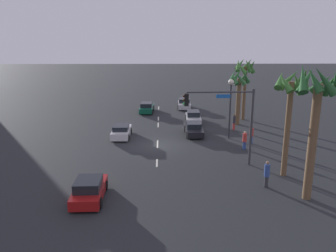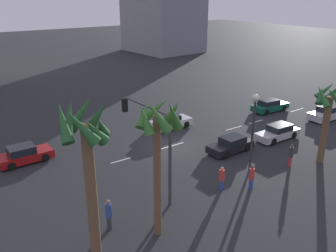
{
  "view_description": "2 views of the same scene",
  "coord_description": "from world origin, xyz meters",
  "px_view_note": "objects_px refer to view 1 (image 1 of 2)",
  "views": [
    {
      "loc": [
        31.05,
        0.38,
        9.88
      ],
      "look_at": [
        0.8,
        0.99,
        2.09
      ],
      "focal_mm": 36.19,
      "sensor_mm": 36.0,
      "label": 1
    },
    {
      "loc": [
        17.09,
        23.73,
        12.79
      ],
      "look_at": [
        0.72,
        0.71,
        2.29
      ],
      "focal_mm": 38.8,
      "sensor_mm": 36.0,
      "label": 2
    }
  ],
  "objects_px": {
    "car_0": "(194,129)",
    "palm_tree_0": "(292,95)",
    "pedestrian_0": "(245,140)",
    "palm_tree_1": "(316,105)",
    "car_4": "(184,104)",
    "car_2": "(89,190)",
    "pedestrian_3": "(267,174)",
    "palm_tree_3": "(239,86)",
    "car_1": "(147,108)",
    "car_5": "(193,117)",
    "streetlamp": "(231,97)",
    "car_3": "(121,131)",
    "palm_tree_2": "(245,73)",
    "pedestrian_2": "(234,122)",
    "traffic_signal": "(228,114)",
    "pedestrian_1": "(251,134)"
  },
  "relations": [
    {
      "from": "car_4",
      "to": "palm_tree_1",
      "type": "distance_m",
      "value": 30.23
    },
    {
      "from": "car_4",
      "to": "pedestrian_0",
      "type": "bearing_deg",
      "value": 12.62
    },
    {
      "from": "car_4",
      "to": "pedestrian_0",
      "type": "height_order",
      "value": "pedestrian_0"
    },
    {
      "from": "car_0",
      "to": "pedestrian_3",
      "type": "xyz_separation_m",
      "value": [
        13.31,
        3.75,
        0.4
      ]
    },
    {
      "from": "car_4",
      "to": "palm_tree_0",
      "type": "height_order",
      "value": "palm_tree_0"
    },
    {
      "from": "car_2",
      "to": "car_1",
      "type": "bearing_deg",
      "value": 174.42
    },
    {
      "from": "car_1",
      "to": "palm_tree_3",
      "type": "distance_m",
      "value": 13.74
    },
    {
      "from": "car_4",
      "to": "car_1",
      "type": "bearing_deg",
      "value": -64.71
    },
    {
      "from": "car_4",
      "to": "palm_tree_2",
      "type": "bearing_deg",
      "value": 43.7
    },
    {
      "from": "car_5",
      "to": "car_4",
      "type": "bearing_deg",
      "value": -176.45
    },
    {
      "from": "car_0",
      "to": "palm_tree_0",
      "type": "relative_size",
      "value": 0.52
    },
    {
      "from": "car_1",
      "to": "car_4",
      "type": "height_order",
      "value": "car_4"
    },
    {
      "from": "car_0",
      "to": "car_2",
      "type": "relative_size",
      "value": 1.0
    },
    {
      "from": "car_4",
      "to": "car_0",
      "type": "bearing_deg",
      "value": 0.23
    },
    {
      "from": "car_3",
      "to": "palm_tree_2",
      "type": "bearing_deg",
      "value": 118.01
    },
    {
      "from": "palm_tree_0",
      "to": "streetlamp",
      "type": "bearing_deg",
      "value": -166.81
    },
    {
      "from": "car_5",
      "to": "palm_tree_2",
      "type": "distance_m",
      "value": 8.38
    },
    {
      "from": "streetlamp",
      "to": "palm_tree_2",
      "type": "distance_m",
      "value": 9.09
    },
    {
      "from": "palm_tree_1",
      "to": "car_2",
      "type": "bearing_deg",
      "value": -91.14
    },
    {
      "from": "streetlamp",
      "to": "palm_tree_1",
      "type": "distance_m",
      "value": 13.97
    },
    {
      "from": "pedestrian_0",
      "to": "palm_tree_1",
      "type": "bearing_deg",
      "value": 8.83
    },
    {
      "from": "car_2",
      "to": "pedestrian_3",
      "type": "bearing_deg",
      "value": 97.39
    },
    {
      "from": "streetlamp",
      "to": "palm_tree_0",
      "type": "distance_m",
      "value": 10.2
    },
    {
      "from": "streetlamp",
      "to": "pedestrian_1",
      "type": "bearing_deg",
      "value": 44.54
    },
    {
      "from": "pedestrian_0",
      "to": "pedestrian_3",
      "type": "height_order",
      "value": "pedestrian_3"
    },
    {
      "from": "car_4",
      "to": "pedestrian_3",
      "type": "relative_size",
      "value": 2.14
    },
    {
      "from": "pedestrian_2",
      "to": "pedestrian_3",
      "type": "xyz_separation_m",
      "value": [
        15.1,
        -0.93,
        0.04
      ]
    },
    {
      "from": "car_3",
      "to": "palm_tree_1",
      "type": "relative_size",
      "value": 0.49
    },
    {
      "from": "traffic_signal",
      "to": "pedestrian_2",
      "type": "bearing_deg",
      "value": 165.13
    },
    {
      "from": "car_1",
      "to": "car_5",
      "type": "xyz_separation_m",
      "value": [
        5.97,
        5.91,
        -0.01
      ]
    },
    {
      "from": "palm_tree_0",
      "to": "car_4",
      "type": "bearing_deg",
      "value": -167.0
    },
    {
      "from": "pedestrian_3",
      "to": "pedestrian_1",
      "type": "bearing_deg",
      "value": 171.16
    },
    {
      "from": "car_3",
      "to": "pedestrian_2",
      "type": "height_order",
      "value": "pedestrian_2"
    },
    {
      "from": "palm_tree_0",
      "to": "traffic_signal",
      "type": "bearing_deg",
      "value": -118.53
    },
    {
      "from": "car_5",
      "to": "palm_tree_1",
      "type": "xyz_separation_m",
      "value": [
        20.65,
        5.31,
        5.47
      ]
    },
    {
      "from": "pedestrian_1",
      "to": "palm_tree_1",
      "type": "height_order",
      "value": "palm_tree_1"
    },
    {
      "from": "palm_tree_0",
      "to": "car_3",
      "type": "bearing_deg",
      "value": -127.9
    },
    {
      "from": "pedestrian_2",
      "to": "traffic_signal",
      "type": "bearing_deg",
      "value": -14.87
    },
    {
      "from": "streetlamp",
      "to": "pedestrian_0",
      "type": "bearing_deg",
      "value": 11.54
    },
    {
      "from": "pedestrian_0",
      "to": "palm_tree_0",
      "type": "distance_m",
      "value": 8.2
    },
    {
      "from": "palm_tree_2",
      "to": "car_4",
      "type": "bearing_deg",
      "value": -136.3
    },
    {
      "from": "car_0",
      "to": "pedestrian_1",
      "type": "bearing_deg",
      "value": 58.16
    },
    {
      "from": "car_5",
      "to": "pedestrian_0",
      "type": "bearing_deg",
      "value": 19.5
    },
    {
      "from": "pedestrian_3",
      "to": "palm_tree_3",
      "type": "height_order",
      "value": "palm_tree_3"
    },
    {
      "from": "traffic_signal",
      "to": "car_5",
      "type": "bearing_deg",
      "value": -174.8
    },
    {
      "from": "pedestrian_0",
      "to": "palm_tree_2",
      "type": "bearing_deg",
      "value": 167.58
    },
    {
      "from": "palm_tree_0",
      "to": "car_2",
      "type": "bearing_deg",
      "value": -75.3
    },
    {
      "from": "palm_tree_0",
      "to": "palm_tree_3",
      "type": "height_order",
      "value": "palm_tree_0"
    },
    {
      "from": "traffic_signal",
      "to": "pedestrian_1",
      "type": "xyz_separation_m",
      "value": [
        -5.76,
        3.51,
        -3.32
      ]
    },
    {
      "from": "pedestrian_1",
      "to": "palm_tree_2",
      "type": "distance_m",
      "value": 11.4
    }
  ]
}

